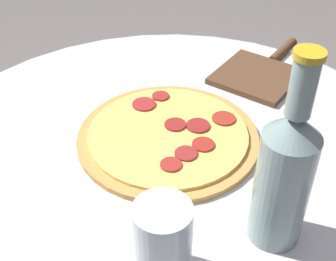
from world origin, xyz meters
TOP-DOWN VIEW (x-y plane):
  - table at (0.00, 0.00)m, footprint 0.92×0.92m
  - pizza at (0.01, 0.05)m, footprint 0.31×0.31m
  - beer_bottle at (0.08, -0.19)m, footprint 0.07×0.07m
  - pizza_paddle at (0.27, 0.19)m, footprint 0.27×0.22m
  - drinking_glass at (-0.08, -0.20)m, footprint 0.07×0.07m

SIDE VIEW (x-z plane):
  - table at x=0.00m, z-range 0.22..0.95m
  - pizza_paddle at x=0.27m, z-range 0.73..0.75m
  - pizza at x=0.01m, z-range 0.73..0.75m
  - drinking_glass at x=-0.08m, z-range 0.74..0.85m
  - beer_bottle at x=0.08m, z-range 0.71..0.99m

